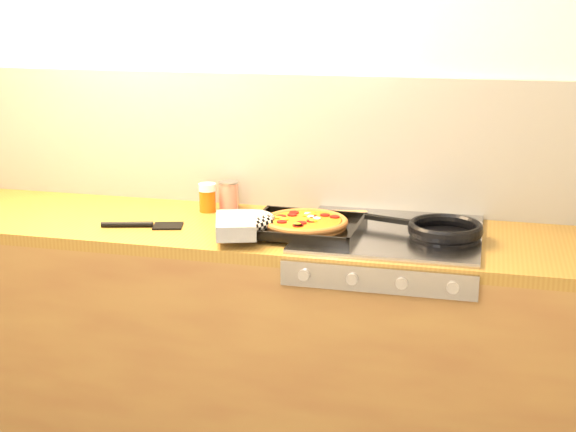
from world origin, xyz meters
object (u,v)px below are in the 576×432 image
(pizza_on_tray, at_px, (287,223))
(frying_pan, at_px, (443,230))
(juice_glass, at_px, (207,197))
(tomato_can, at_px, (229,195))

(pizza_on_tray, height_order, frying_pan, pizza_on_tray)
(juice_glass, bearing_deg, frying_pan, -10.52)
(tomato_can, relative_size, juice_glass, 0.99)
(pizza_on_tray, relative_size, juice_glass, 4.58)
(frying_pan, bearing_deg, pizza_on_tray, -173.24)
(pizza_on_tray, distance_m, juice_glass, 0.42)
(frying_pan, bearing_deg, tomato_can, 164.98)
(pizza_on_tray, height_order, juice_glass, juice_glass)
(frying_pan, height_order, juice_glass, juice_glass)
(pizza_on_tray, bearing_deg, juice_glass, 148.20)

